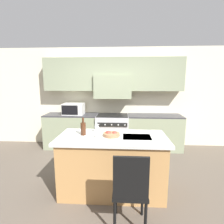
{
  "coord_description": "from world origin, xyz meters",
  "views": [
    {
      "loc": [
        0.27,
        -2.72,
        1.81
      ],
      "look_at": [
        0.05,
        0.73,
        1.19
      ],
      "focal_mm": 28.0,
      "sensor_mm": 36.0,
      "label": 1
    }
  ],
  "objects": [
    {
      "name": "back_counter",
      "position": [
        0.0,
        1.83,
        0.46
      ],
      "size": [
        3.63,
        0.62,
        0.92
      ],
      "color": "gray",
      "rests_on": "ground_plane"
    },
    {
      "name": "kitchen_island",
      "position": [
        0.11,
        -0.07,
        0.47
      ],
      "size": [
        1.73,
        0.83,
        0.94
      ],
      "color": "#B7844C",
      "rests_on": "ground_plane"
    },
    {
      "name": "microwave",
      "position": [
        -1.05,
        1.83,
        1.07
      ],
      "size": [
        0.54,
        0.4,
        0.3
      ],
      "color": "silver",
      "rests_on": "back_counter"
    },
    {
      "name": "wine_glass_near",
      "position": [
        -0.11,
        -0.16,
        1.08
      ],
      "size": [
        0.07,
        0.07,
        0.2
      ],
      "color": "white",
      "rests_on": "kitchen_island"
    },
    {
      "name": "ground_plane",
      "position": [
        0.0,
        0.0,
        0.0
      ],
      "size": [
        10.0,
        10.0,
        0.0
      ],
      "primitive_type": "plane",
      "color": "brown"
    },
    {
      "name": "wine_glass_far",
      "position": [
        -0.18,
        0.15,
        1.08
      ],
      "size": [
        0.07,
        0.07,
        0.2
      ],
      "color": "white",
      "rests_on": "kitchen_island"
    },
    {
      "name": "back_cabinetry",
      "position": [
        0.0,
        2.08,
        1.6
      ],
      "size": [
        10.0,
        0.46,
        2.7
      ],
      "color": "beige",
      "rests_on": "ground_plane"
    },
    {
      "name": "wine_bottle",
      "position": [
        -0.37,
        -0.02,
        1.05
      ],
      "size": [
        0.08,
        0.08,
        0.29
      ],
      "color": "#422314",
      "rests_on": "kitchen_island"
    },
    {
      "name": "range_stove",
      "position": [
        0.0,
        1.81,
        0.46
      ],
      "size": [
        0.84,
        0.7,
        0.92
      ],
      "color": "#B7B7BC",
      "rests_on": "ground_plane"
    },
    {
      "name": "fruit_bowl",
      "position": [
        0.09,
        -0.06,
        0.97
      ],
      "size": [
        0.26,
        0.26,
        0.1
      ],
      "color": "#996B47",
      "rests_on": "kitchen_island"
    },
    {
      "name": "island_chair",
      "position": [
        0.37,
        -0.84,
        0.56
      ],
      "size": [
        0.42,
        0.4,
        1.0
      ],
      "color": "black",
      "rests_on": "ground_plane"
    }
  ]
}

